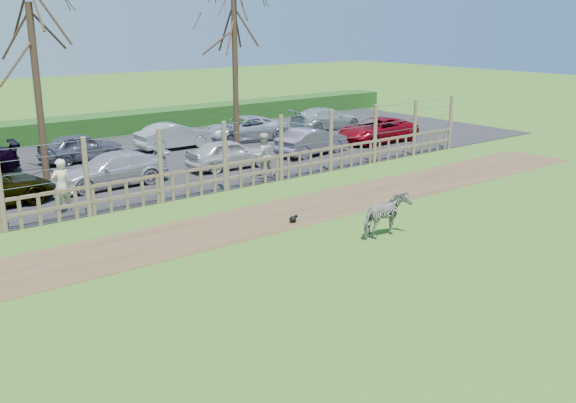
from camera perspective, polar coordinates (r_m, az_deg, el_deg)
ground at (r=15.45m, az=2.84°, el=-6.56°), size 120.00×120.00×0.00m
dirt_strip at (r=18.86m, az=-6.16°, el=-2.41°), size 34.00×2.80×0.01m
asphalt at (r=27.57m, az=-17.34°, el=2.84°), size 44.00×13.00×0.04m
hedge at (r=34.01m, az=-21.74°, el=5.71°), size 46.00×2.00×1.10m
fence at (r=21.58m, az=-11.19°, el=1.93°), size 30.16×0.16×2.50m
tree_mid at (r=25.37m, az=-21.70°, el=12.47°), size 4.80×4.80×6.83m
tree_right at (r=29.70m, az=-4.78°, el=14.56°), size 4.80×4.80×7.35m
zebra at (r=18.12m, az=8.73°, el=-1.23°), size 1.50×0.74×1.24m
visitor_a at (r=21.17m, az=-19.49°, el=1.32°), size 0.66×0.45×1.72m
visitor_b at (r=24.47m, az=-2.24°, el=4.09°), size 0.95×0.80×1.72m
crow at (r=19.28m, az=0.47°, el=-1.56°), size 0.29×0.21×0.23m
car_3 at (r=24.17m, az=-15.44°, el=2.74°), size 4.15×1.72×1.20m
car_4 at (r=26.25m, az=-5.29°, el=4.26°), size 3.59×1.59×1.20m
car_5 at (r=28.89m, az=2.13°, el=5.39°), size 3.78×1.76×1.20m
car_6 at (r=32.15m, az=7.94°, el=6.31°), size 4.34×2.04×1.20m
car_10 at (r=28.89m, az=-17.93°, el=4.62°), size 3.63×1.71×1.20m
car_11 at (r=30.67m, az=-10.08°, el=5.77°), size 3.66×1.32×1.20m
car_12 at (r=32.34m, az=-3.93°, el=6.49°), size 4.50×2.43×1.20m
car_13 at (r=35.66m, az=3.37°, el=7.37°), size 4.24×1.95×1.20m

